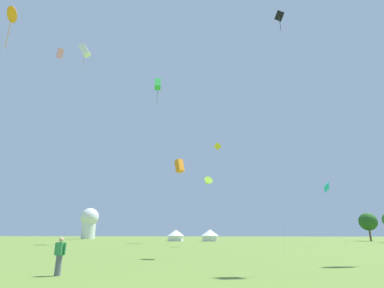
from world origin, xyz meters
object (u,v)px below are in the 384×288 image
at_px(kite_orange_box, 180,166).
at_px(festival_tent_left, 176,235).
at_px(kite_orange_parafoil, 12,15).
at_px(observatory_dome, 89,222).
at_px(kite_cyan_diamond, 327,188).
at_px(kite_yellow_diamond, 217,149).
at_px(kite_black_diamond, 280,26).
at_px(kite_white_box, 85,51).
at_px(festival_tent_right, 210,235).
at_px(person_spectator, 59,257).
at_px(kite_lime_delta, 207,182).
at_px(kite_pink_box, 60,54).
at_px(tree_distant_right, 368,222).
at_px(kite_green_box, 158,84).

distance_m(kite_orange_box, festival_tent_left, 22.25).
xyz_separation_m(kite_orange_parafoil, observatory_dome, (-22.77, 75.69, -24.13)).
relative_size(kite_cyan_diamond, observatory_dome, 0.93).
relative_size(kite_yellow_diamond, kite_orange_parafoil, 0.64).
height_order(kite_black_diamond, kite_white_box, kite_white_box).
xyz_separation_m(kite_black_diamond, festival_tent_right, (-12.21, 47.49, -24.45)).
xyz_separation_m(festival_tent_right, observatory_dome, (-45.60, 26.71, 4.41)).
height_order(kite_orange_box, kite_yellow_diamond, kite_yellow_diamond).
relative_size(person_spectator, observatory_dome, 0.16).
relative_size(kite_lime_delta, observatory_dome, 1.00).
distance_m(kite_orange_box, kite_pink_box, 32.02).
relative_size(kite_orange_parafoil, festival_tent_right, 6.91).
distance_m(person_spectator, festival_tent_left, 65.12).
bearing_deg(person_spectator, kite_white_box, 119.90).
relative_size(kite_orange_box, kite_cyan_diamond, 1.73).
xyz_separation_m(kite_cyan_diamond, festival_tent_right, (-21.46, 27.27, -7.50)).
bearing_deg(kite_cyan_diamond, kite_white_box, -166.56).
xyz_separation_m(kite_orange_parafoil, tree_distant_right, (63.94, 55.71, -25.32)).
bearing_deg(observatory_dome, festival_tent_left, -35.98).
bearing_deg(kite_orange_box, kite_yellow_diamond, -28.58).
xyz_separation_m(kite_black_diamond, person_spectator, (-14.88, -17.34, -25.20)).
relative_size(kite_white_box, tree_distant_right, 4.73).
distance_m(kite_orange_parafoil, observatory_dome, 82.65).
bearing_deg(kite_yellow_diamond, kite_cyan_diamond, -18.46).
xyz_separation_m(kite_lime_delta, tree_distant_right, (39.20, 37.91, -5.03)).
bearing_deg(festival_tent_right, festival_tent_left, 180.00).
height_order(kite_cyan_diamond, person_spectator, kite_cyan_diamond).
height_order(kite_orange_parafoil, kite_lime_delta, kite_orange_parafoil).
distance_m(kite_orange_parafoil, kite_pink_box, 14.67).
relative_size(kite_yellow_diamond, kite_pink_box, 0.56).
bearing_deg(kite_cyan_diamond, kite_orange_box, 158.15).
xyz_separation_m(kite_cyan_diamond, kite_pink_box, (-46.13, -7.58, 24.55)).
bearing_deg(tree_distant_right, kite_yellow_diamond, -143.56).
height_order(kite_orange_box, kite_white_box, kite_white_box).
bearing_deg(kite_yellow_diamond, tree_distant_right, 36.44).
distance_m(kite_white_box, person_spectator, 45.09).
bearing_deg(kite_green_box, kite_orange_parafoil, -113.26).
distance_m(kite_cyan_diamond, kite_black_diamond, 27.96).
distance_m(person_spectator, tree_distant_right, 83.98).
distance_m(kite_yellow_diamond, person_spectator, 47.30).
bearing_deg(kite_cyan_diamond, kite_orange_parafoil, -153.88).
height_order(kite_lime_delta, kite_white_box, kite_white_box).
height_order(kite_lime_delta, festival_tent_left, kite_lime_delta).
bearing_deg(festival_tent_right, person_spectator, -92.36).
xyz_separation_m(festival_tent_right, tree_distant_right, (41.11, 6.73, 3.22)).
bearing_deg(kite_orange_box, festival_tent_left, 102.24).
height_order(kite_orange_box, kite_orange_parafoil, kite_orange_parafoil).
relative_size(festival_tent_right, observatory_dome, 0.41).
bearing_deg(kite_white_box, kite_pink_box, 161.14).
bearing_deg(festival_tent_right, observatory_dome, 149.64).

